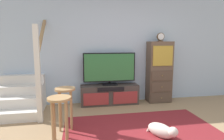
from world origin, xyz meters
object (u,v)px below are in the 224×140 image
desk_clock (161,37)px  dog (162,130)px  media_console (110,95)px  bar_stool_far (65,99)px  television (109,68)px  bar_stool_near (60,109)px  side_cabinet (159,72)px

desk_clock → dog: desk_clock is taller
media_console → bar_stool_far: bearing=-129.5°
television → desk_clock: desk_clock is taller
bar_stool_near → bar_stool_far: bar_stool_far is taller
media_console → bar_stool_near: (-1.01, -1.63, 0.29)m
side_cabinet → television: bearing=179.4°
side_cabinet → dog: (-0.71, -1.76, -0.63)m
side_cabinet → bar_stool_far: side_cabinet is taller
desk_clock → bar_stool_near: 2.99m
side_cabinet → desk_clock: (-0.00, -0.01, 0.86)m
television → bar_stool_near: size_ratio=1.77×
side_cabinet → desk_clock: size_ratio=7.22×
bar_stool_near → bar_stool_far: 0.47m
media_console → bar_stool_far: size_ratio=1.92×
dog → desk_clock: bearing=67.9°
desk_clock → dog: bearing=-112.1°
media_console → dog: (0.54, -1.75, -0.12)m
media_console → dog: bearing=-72.8°
bar_stool_far → dog: size_ratio=1.49×
side_cabinet → desk_clock: bearing=-106.9°
desk_clock → bar_stool_far: size_ratio=0.29×
media_console → side_cabinet: size_ratio=0.92×
television → bar_stool_near: bearing=-121.4°
side_cabinet → bar_stool_near: size_ratio=2.15×
desk_clock → bar_stool_near: desk_clock is taller
desk_clock → bar_stool_near: size_ratio=0.30×
bar_stool_far → side_cabinet: bearing=27.8°
media_console → side_cabinet: (1.25, 0.01, 0.52)m
side_cabinet → dog: size_ratio=3.11×
bar_stool_far → television: bearing=51.0°
television → bar_stool_far: 1.56m
bar_stool_far → dog: 1.66m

